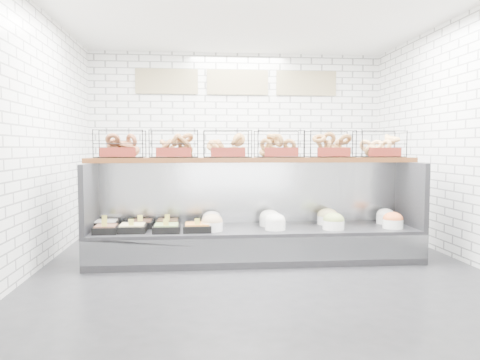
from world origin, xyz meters
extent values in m
plane|color=black|center=(0.00, 0.00, 0.00)|extent=(5.50, 5.50, 0.00)
cube|color=silver|center=(0.00, 2.75, 1.50)|extent=(5.00, 0.02, 3.00)
cube|color=silver|center=(-2.50, 0.00, 1.50)|extent=(0.02, 5.50, 3.00)
cube|color=silver|center=(2.50, 0.00, 1.50)|extent=(0.02, 5.50, 3.00)
cube|color=white|center=(0.00, 0.00, 3.00)|extent=(5.00, 5.50, 0.02)
cube|color=tan|center=(-1.20, 2.72, 2.50)|extent=(1.05, 0.03, 0.42)
cube|color=tan|center=(0.00, 2.72, 2.50)|extent=(1.05, 0.03, 0.42)
cube|color=tan|center=(1.20, 2.72, 2.50)|extent=(1.05, 0.03, 0.42)
cube|color=black|center=(0.00, 0.30, 0.20)|extent=(4.00, 0.90, 0.40)
cube|color=#93969B|center=(0.00, -0.14, 0.22)|extent=(4.00, 0.03, 0.28)
cube|color=#93969B|center=(0.00, 0.71, 0.80)|extent=(4.00, 0.08, 0.80)
cube|color=black|center=(-1.97, 0.30, 0.80)|extent=(0.06, 0.90, 0.80)
cube|color=black|center=(1.97, 0.30, 0.80)|extent=(0.06, 0.90, 0.80)
cube|color=black|center=(-1.75, 0.10, 0.44)|extent=(0.27, 0.27, 0.08)
cube|color=brown|center=(-1.75, 0.10, 0.48)|extent=(0.23, 0.23, 0.04)
cube|color=#D0C548|center=(-1.75, 0.00, 0.53)|extent=(0.06, 0.01, 0.08)
cube|color=black|center=(-1.82, 0.47, 0.44)|extent=(0.29, 0.29, 0.08)
cube|color=silver|center=(-1.82, 0.47, 0.48)|extent=(0.25, 0.25, 0.04)
cube|color=#D0C548|center=(-1.82, 0.37, 0.53)|extent=(0.06, 0.01, 0.08)
cube|color=black|center=(-1.46, 0.15, 0.44)|extent=(0.32, 0.32, 0.08)
cube|color=#DBC687|center=(-1.46, 0.15, 0.48)|extent=(0.27, 0.27, 0.04)
cube|color=#D0C548|center=(-1.46, 0.04, 0.53)|extent=(0.06, 0.01, 0.08)
cube|color=black|center=(-1.40, 0.44, 0.44)|extent=(0.29, 0.29, 0.08)
cube|color=brown|center=(-1.40, 0.44, 0.48)|extent=(0.25, 0.25, 0.04)
cube|color=#D0C548|center=(-1.40, 0.34, 0.53)|extent=(0.06, 0.01, 0.08)
cube|color=black|center=(-1.07, 0.11, 0.44)|extent=(0.31, 0.31, 0.08)
cube|color=#75924A|center=(-1.07, 0.11, 0.48)|extent=(0.26, 0.26, 0.04)
cube|color=#D0C548|center=(-1.07, 0.00, 0.53)|extent=(0.06, 0.01, 0.08)
cube|color=black|center=(-1.07, 0.47, 0.44)|extent=(0.29, 0.29, 0.08)
cube|color=brown|center=(-1.07, 0.47, 0.48)|extent=(0.25, 0.25, 0.04)
cube|color=#D0C548|center=(-1.07, 0.37, 0.53)|extent=(0.06, 0.01, 0.08)
cube|color=black|center=(-0.71, 0.13, 0.44)|extent=(0.33, 0.33, 0.08)
cube|color=orange|center=(-0.71, 0.13, 0.48)|extent=(0.28, 0.28, 0.04)
cube|color=#D0C548|center=(-0.71, 0.01, 0.53)|extent=(0.06, 0.01, 0.08)
cylinder|color=white|center=(-0.53, 0.14, 0.46)|extent=(0.26, 0.26, 0.11)
ellipsoid|color=tan|center=(-0.53, 0.14, 0.52)|extent=(0.25, 0.25, 0.18)
cylinder|color=white|center=(-0.53, 0.44, 0.46)|extent=(0.23, 0.23, 0.11)
ellipsoid|color=silver|center=(-0.53, 0.44, 0.52)|extent=(0.23, 0.23, 0.16)
cylinder|color=white|center=(0.22, 0.14, 0.46)|extent=(0.25, 0.25, 0.11)
ellipsoid|color=silver|center=(0.22, 0.14, 0.52)|extent=(0.24, 0.24, 0.17)
cylinder|color=white|center=(0.20, 0.44, 0.46)|extent=(0.26, 0.26, 0.11)
ellipsoid|color=white|center=(0.20, 0.44, 0.52)|extent=(0.25, 0.25, 0.18)
cylinder|color=white|center=(0.93, 0.10, 0.46)|extent=(0.26, 0.26, 0.11)
ellipsoid|color=#86974D|center=(0.93, 0.10, 0.52)|extent=(0.25, 0.25, 0.18)
cylinder|color=white|center=(0.96, 0.48, 0.46)|extent=(0.27, 0.27, 0.11)
ellipsoid|color=tan|center=(0.96, 0.48, 0.52)|extent=(0.26, 0.26, 0.18)
cylinder|color=white|center=(1.67, 0.11, 0.46)|extent=(0.25, 0.25, 0.11)
ellipsoid|color=orange|center=(1.67, 0.11, 0.52)|extent=(0.24, 0.24, 0.17)
cylinder|color=white|center=(1.73, 0.47, 0.46)|extent=(0.23, 0.23, 0.11)
ellipsoid|color=silver|center=(1.73, 0.47, 0.52)|extent=(0.23, 0.23, 0.16)
cube|color=#48240F|center=(0.00, 0.52, 1.23)|extent=(4.10, 0.50, 0.06)
cube|color=black|center=(-1.64, 0.52, 1.43)|extent=(0.60, 0.38, 0.34)
cube|color=maroon|center=(-1.64, 0.32, 1.33)|extent=(0.42, 0.02, 0.11)
cube|color=black|center=(-0.99, 0.52, 1.43)|extent=(0.60, 0.38, 0.34)
cube|color=maroon|center=(-0.99, 0.32, 1.33)|extent=(0.42, 0.02, 0.11)
cube|color=black|center=(-0.33, 0.52, 1.43)|extent=(0.60, 0.38, 0.34)
cube|color=maroon|center=(-0.33, 0.32, 1.33)|extent=(0.42, 0.02, 0.11)
cube|color=black|center=(0.33, 0.52, 1.43)|extent=(0.60, 0.38, 0.34)
cube|color=maroon|center=(0.33, 0.32, 1.33)|extent=(0.42, 0.02, 0.11)
cube|color=black|center=(0.99, 0.52, 1.43)|extent=(0.60, 0.38, 0.34)
cube|color=maroon|center=(0.99, 0.32, 1.33)|extent=(0.42, 0.02, 0.11)
cube|color=black|center=(1.64, 0.52, 1.43)|extent=(0.60, 0.38, 0.34)
cube|color=maroon|center=(1.64, 0.32, 1.33)|extent=(0.42, 0.02, 0.11)
cube|color=#93969B|center=(0.00, 2.43, 0.45)|extent=(4.00, 0.60, 0.90)
cube|color=black|center=(-1.46, 2.38, 1.02)|extent=(0.40, 0.30, 0.24)
cube|color=silver|center=(-0.54, 2.43, 0.99)|extent=(0.35, 0.28, 0.18)
cylinder|color=#C35730|center=(0.57, 2.49, 1.01)|extent=(0.09, 0.09, 0.22)
cube|color=black|center=(1.01, 2.40, 1.05)|extent=(0.30, 0.30, 0.30)
camera|label=1|loc=(-0.72, -5.34, 1.39)|focal=35.00mm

